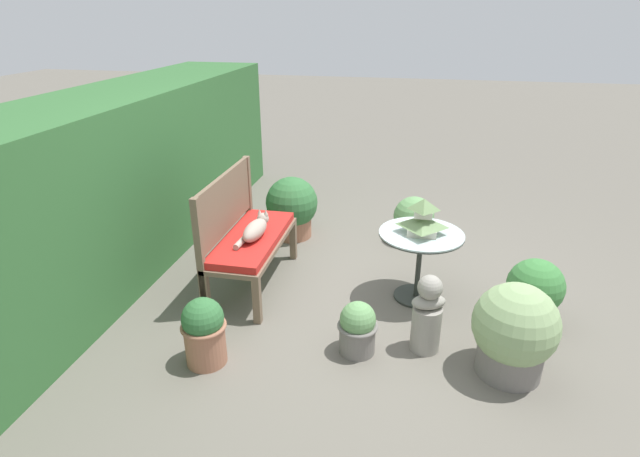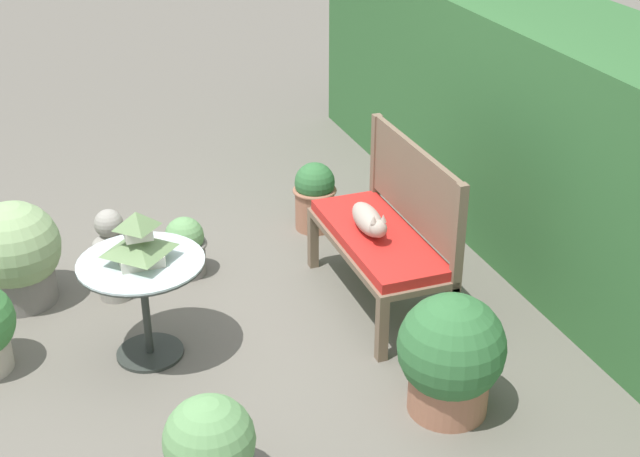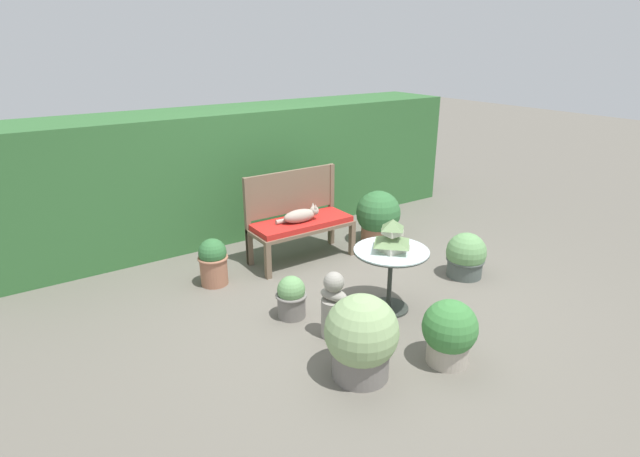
{
  "view_description": "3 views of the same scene",
  "coord_description": "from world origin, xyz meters",
  "px_view_note": "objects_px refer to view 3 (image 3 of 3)",
  "views": [
    {
      "loc": [
        -3.7,
        -0.38,
        2.32
      ],
      "look_at": [
        0.27,
        0.44,
        0.52
      ],
      "focal_mm": 28.0,
      "sensor_mm": 36.0,
      "label": 1
    },
    {
      "loc": [
        4.46,
        -0.99,
        3.0
      ],
      "look_at": [
        0.12,
        0.61,
        0.62
      ],
      "focal_mm": 50.0,
      "sensor_mm": 36.0,
      "label": 2
    },
    {
      "loc": [
        -2.79,
        -3.58,
        2.43
      ],
      "look_at": [
        -0.01,
        0.51,
        0.56
      ],
      "focal_mm": 28.0,
      "sensor_mm": 36.0,
      "label": 3
    }
  ],
  "objects_px": {
    "potted_plant_path_edge": "(361,338)",
    "potted_plant_table_far": "(213,261)",
    "potted_plant_bench_left": "(378,217)",
    "potted_plant_patio_mid": "(449,332)",
    "garden_bust": "(334,307)",
    "patio_table": "(391,263)",
    "garden_bench": "(302,226)",
    "pagoda_birdhouse": "(392,237)",
    "potted_plant_bench_right": "(466,256)",
    "cat": "(301,215)",
    "potted_plant_hedge_corner": "(291,297)"
  },
  "relations": [
    {
      "from": "potted_plant_hedge_corner",
      "to": "potted_plant_table_far",
      "type": "bearing_deg",
      "value": 107.84
    },
    {
      "from": "patio_table",
      "to": "potted_plant_bench_right",
      "type": "relative_size",
      "value": 1.42
    },
    {
      "from": "potted_plant_bench_left",
      "to": "potted_plant_patio_mid",
      "type": "bearing_deg",
      "value": -117.87
    },
    {
      "from": "cat",
      "to": "potted_plant_path_edge",
      "type": "relative_size",
      "value": 0.75
    },
    {
      "from": "patio_table",
      "to": "potted_plant_table_far",
      "type": "height_order",
      "value": "patio_table"
    },
    {
      "from": "cat",
      "to": "potted_plant_hedge_corner",
      "type": "distance_m",
      "value": 1.29
    },
    {
      "from": "patio_table",
      "to": "pagoda_birdhouse",
      "type": "relative_size",
      "value": 2.22
    },
    {
      "from": "patio_table",
      "to": "garden_bust",
      "type": "bearing_deg",
      "value": -173.56
    },
    {
      "from": "potted_plant_patio_mid",
      "to": "potted_plant_bench_right",
      "type": "xyz_separation_m",
      "value": [
        1.35,
        0.98,
        -0.04
      ]
    },
    {
      "from": "patio_table",
      "to": "potted_plant_path_edge",
      "type": "xyz_separation_m",
      "value": [
        -0.86,
        -0.65,
        -0.15
      ]
    },
    {
      "from": "pagoda_birdhouse",
      "to": "potted_plant_table_far",
      "type": "xyz_separation_m",
      "value": [
        -1.18,
        1.44,
        -0.48
      ]
    },
    {
      "from": "potted_plant_bench_right",
      "to": "potted_plant_table_far",
      "type": "relative_size",
      "value": 0.97
    },
    {
      "from": "patio_table",
      "to": "potted_plant_bench_left",
      "type": "xyz_separation_m",
      "value": [
        1.03,
        1.38,
        -0.15
      ]
    },
    {
      "from": "cat",
      "to": "pagoda_birdhouse",
      "type": "distance_m",
      "value": 1.42
    },
    {
      "from": "garden_bench",
      "to": "potted_plant_bench_right",
      "type": "relative_size",
      "value": 2.43
    },
    {
      "from": "garden_bench",
      "to": "potted_plant_path_edge",
      "type": "height_order",
      "value": "potted_plant_path_edge"
    },
    {
      "from": "patio_table",
      "to": "potted_plant_bench_left",
      "type": "bearing_deg",
      "value": 53.27
    },
    {
      "from": "garden_bench",
      "to": "potted_plant_bench_left",
      "type": "distance_m",
      "value": 1.1
    },
    {
      "from": "potted_plant_patio_mid",
      "to": "garden_bench",
      "type": "bearing_deg",
      "value": 87.32
    },
    {
      "from": "garden_bench",
      "to": "potted_plant_patio_mid",
      "type": "xyz_separation_m",
      "value": [
        -0.11,
        -2.35,
        -0.15
      ]
    },
    {
      "from": "pagoda_birdhouse",
      "to": "potted_plant_table_far",
      "type": "bearing_deg",
      "value": 129.35
    },
    {
      "from": "patio_table",
      "to": "potted_plant_bench_right",
      "type": "xyz_separation_m",
      "value": [
        1.17,
        0.08,
        -0.25
      ]
    },
    {
      "from": "pagoda_birdhouse",
      "to": "potted_plant_hedge_corner",
      "type": "height_order",
      "value": "pagoda_birdhouse"
    },
    {
      "from": "potted_plant_hedge_corner",
      "to": "potted_plant_bench_right",
      "type": "height_order",
      "value": "potted_plant_bench_right"
    },
    {
      "from": "potted_plant_bench_left",
      "to": "potted_plant_hedge_corner",
      "type": "distance_m",
      "value": 2.12
    },
    {
      "from": "pagoda_birdhouse",
      "to": "potted_plant_bench_right",
      "type": "height_order",
      "value": "pagoda_birdhouse"
    },
    {
      "from": "potted_plant_path_edge",
      "to": "potted_plant_table_far",
      "type": "bearing_deg",
      "value": 98.57
    },
    {
      "from": "pagoda_birdhouse",
      "to": "potted_plant_bench_right",
      "type": "xyz_separation_m",
      "value": [
        1.17,
        0.08,
        -0.51
      ]
    },
    {
      "from": "potted_plant_patio_mid",
      "to": "potted_plant_hedge_corner",
      "type": "height_order",
      "value": "potted_plant_patio_mid"
    },
    {
      "from": "potted_plant_bench_right",
      "to": "garden_bust",
      "type": "bearing_deg",
      "value": -175.26
    },
    {
      "from": "garden_bench",
      "to": "garden_bust",
      "type": "xyz_separation_m",
      "value": [
        -0.64,
        -1.53,
        -0.13
      ]
    },
    {
      "from": "garden_bench",
      "to": "potted_plant_patio_mid",
      "type": "height_order",
      "value": "potted_plant_patio_mid"
    },
    {
      "from": "pagoda_birdhouse",
      "to": "potted_plant_path_edge",
      "type": "xyz_separation_m",
      "value": [
        -0.86,
        -0.65,
        -0.41
      ]
    },
    {
      "from": "garden_bench",
      "to": "potted_plant_patio_mid",
      "type": "distance_m",
      "value": 2.36
    },
    {
      "from": "potted_plant_path_edge",
      "to": "potted_plant_table_far",
      "type": "relative_size",
      "value": 1.32
    },
    {
      "from": "garden_bust",
      "to": "potted_plant_patio_mid",
      "type": "distance_m",
      "value": 0.98
    },
    {
      "from": "patio_table",
      "to": "pagoda_birdhouse",
      "type": "bearing_deg",
      "value": -75.96
    },
    {
      "from": "potted_plant_path_edge",
      "to": "potted_plant_bench_right",
      "type": "xyz_separation_m",
      "value": [
        2.03,
        0.72,
        -0.1
      ]
    },
    {
      "from": "garden_bust",
      "to": "potted_plant_bench_left",
      "type": "bearing_deg",
      "value": 108.13
    },
    {
      "from": "garden_bench",
      "to": "patio_table",
      "type": "height_order",
      "value": "patio_table"
    },
    {
      "from": "patio_table",
      "to": "potted_plant_table_far",
      "type": "distance_m",
      "value": 1.87
    },
    {
      "from": "patio_table",
      "to": "potted_plant_hedge_corner",
      "type": "xyz_separation_m",
      "value": [
        -0.85,
        0.4,
        -0.28
      ]
    },
    {
      "from": "pagoda_birdhouse",
      "to": "potted_plant_bench_left",
      "type": "distance_m",
      "value": 1.77
    },
    {
      "from": "patio_table",
      "to": "pagoda_birdhouse",
      "type": "distance_m",
      "value": 0.26
    },
    {
      "from": "garden_bench",
      "to": "potted_plant_bench_left",
      "type": "height_order",
      "value": "potted_plant_bench_left"
    },
    {
      "from": "potted_plant_bench_left",
      "to": "potted_plant_path_edge",
      "type": "relative_size",
      "value": 0.99
    },
    {
      "from": "potted_plant_bench_left",
      "to": "potted_plant_path_edge",
      "type": "height_order",
      "value": "potted_plant_path_edge"
    },
    {
      "from": "garden_bust",
      "to": "potted_plant_bench_left",
      "type": "distance_m",
      "value": 2.27
    },
    {
      "from": "garden_bench",
      "to": "potted_plant_path_edge",
      "type": "xyz_separation_m",
      "value": [
        -0.79,
        -2.1,
        -0.09
      ]
    },
    {
      "from": "garden_bench",
      "to": "garden_bust",
      "type": "relative_size",
      "value": 1.98
    }
  ]
}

